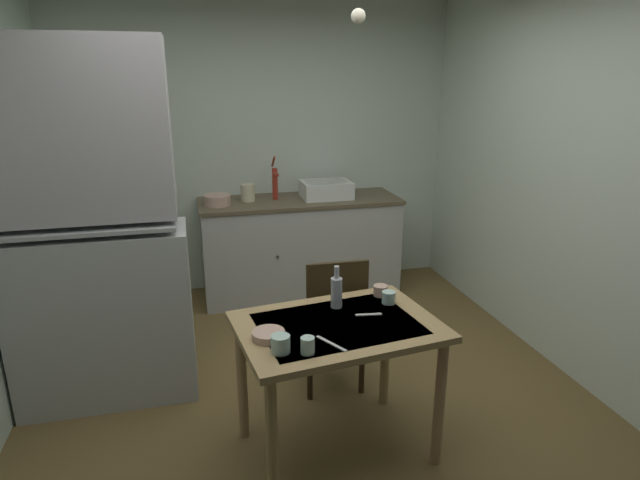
# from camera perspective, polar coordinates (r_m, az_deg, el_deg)

# --- Properties ---
(ground_plane) EXTENTS (5.32, 5.32, 0.00)m
(ground_plane) POSITION_cam_1_polar(r_m,az_deg,el_deg) (3.42, -0.34, -17.90)
(ground_plane) COLOR brown
(wall_back) EXTENTS (3.64, 0.10, 2.69)m
(wall_back) POSITION_cam_1_polar(r_m,az_deg,el_deg) (5.00, -6.48, 10.14)
(wall_back) COLOR silver
(wall_back) RESTS_ON ground
(wall_right) EXTENTS (0.10, 4.42, 2.69)m
(wall_right) POSITION_cam_1_polar(r_m,az_deg,el_deg) (3.72, 28.15, 5.66)
(wall_right) COLOR silver
(wall_right) RESTS_ON ground
(hutch_cabinet) EXTENTS (1.05, 0.45, 2.18)m
(hutch_cabinet) POSITION_cam_1_polar(r_m,az_deg,el_deg) (3.39, -23.08, -0.32)
(hutch_cabinet) COLOR #AFB2AF
(hutch_cabinet) RESTS_ON ground
(counter_cabinet) EXTENTS (1.80, 0.64, 0.90)m
(counter_cabinet) POSITION_cam_1_polar(r_m,az_deg,el_deg) (4.89, -2.15, -0.70)
(counter_cabinet) COLOR #AFB2AF
(counter_cabinet) RESTS_ON ground
(sink_basin) EXTENTS (0.44, 0.34, 0.15)m
(sink_basin) POSITION_cam_1_polar(r_m,az_deg,el_deg) (4.80, 0.66, 5.50)
(sink_basin) COLOR silver
(sink_basin) RESTS_ON counter_cabinet
(hand_pump) EXTENTS (0.05, 0.27, 0.39)m
(hand_pump) POSITION_cam_1_polar(r_m,az_deg,el_deg) (4.74, -4.88, 6.39)
(hand_pump) COLOR maroon
(hand_pump) RESTS_ON counter_cabinet
(mixing_bowl_counter) EXTENTS (0.23, 0.23, 0.09)m
(mixing_bowl_counter) POSITION_cam_1_polar(r_m,az_deg,el_deg) (4.62, -11.03, 4.25)
(mixing_bowl_counter) COLOR tan
(mixing_bowl_counter) RESTS_ON counter_cabinet
(stoneware_crock) EXTENTS (0.12, 0.12, 0.15)m
(stoneware_crock) POSITION_cam_1_polar(r_m,az_deg,el_deg) (4.72, -7.80, 5.07)
(stoneware_crock) COLOR beige
(stoneware_crock) RESTS_ON counter_cabinet
(dining_table) EXTENTS (1.10, 0.83, 0.76)m
(dining_table) POSITION_cam_1_polar(r_m,az_deg,el_deg) (2.79, 1.91, -11.09)
(dining_table) COLOR tan
(dining_table) RESTS_ON ground
(chair_far_side) EXTENTS (0.41, 0.41, 0.92)m
(chair_far_side) POSITION_cam_1_polar(r_m,az_deg,el_deg) (3.39, 1.37, -8.61)
(chair_far_side) COLOR #352515
(chair_far_side) RESTS_ON ground
(serving_bowl_wide) EXTENTS (0.16, 0.16, 0.04)m
(serving_bowl_wide) POSITION_cam_1_polar(r_m,az_deg,el_deg) (2.59, -5.57, -10.16)
(serving_bowl_wide) COLOR tan
(serving_bowl_wide) RESTS_ON dining_table
(teacup_mint) EXTENTS (0.08, 0.08, 0.07)m
(teacup_mint) POSITION_cam_1_polar(r_m,az_deg,el_deg) (2.97, 7.43, -6.16)
(teacup_mint) COLOR #ADD1C1
(teacup_mint) RESTS_ON dining_table
(mug_tall) EXTENTS (0.09, 0.09, 0.08)m
(mug_tall) POSITION_cam_1_polar(r_m,az_deg,el_deg) (2.46, -4.28, -11.12)
(mug_tall) COLOR #ADD1C1
(mug_tall) RESTS_ON dining_table
(mug_dark) EXTENTS (0.06, 0.06, 0.08)m
(mug_dark) POSITION_cam_1_polar(r_m,az_deg,el_deg) (2.45, -1.35, -11.30)
(mug_dark) COLOR #ADD1C1
(mug_dark) RESTS_ON dining_table
(teacup_cream) EXTENTS (0.08, 0.08, 0.06)m
(teacup_cream) POSITION_cam_1_polar(r_m,az_deg,el_deg) (3.06, 6.55, -5.44)
(teacup_cream) COLOR tan
(teacup_cream) RESTS_ON dining_table
(glass_bottle) EXTENTS (0.06, 0.06, 0.24)m
(glass_bottle) POSITION_cam_1_polar(r_m,az_deg,el_deg) (2.88, 1.79, -5.54)
(glass_bottle) COLOR #B7BCC1
(glass_bottle) RESTS_ON dining_table
(table_knife) EXTENTS (0.11, 0.18, 0.00)m
(table_knife) POSITION_cam_1_polar(r_m,az_deg,el_deg) (2.54, 1.21, -11.10)
(table_knife) COLOR silver
(table_knife) RESTS_ON dining_table
(teaspoon_near_bowl) EXTENTS (0.14, 0.04, 0.00)m
(teaspoon_near_bowl) POSITION_cam_1_polar(r_m,az_deg,el_deg) (2.83, 5.26, -8.01)
(teaspoon_near_bowl) COLOR beige
(teaspoon_near_bowl) RESTS_ON dining_table
(pendant_bulb) EXTENTS (0.08, 0.08, 0.08)m
(pendant_bulb) POSITION_cam_1_polar(r_m,az_deg,el_deg) (3.09, 4.15, 22.95)
(pendant_bulb) COLOR #F9EFCC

